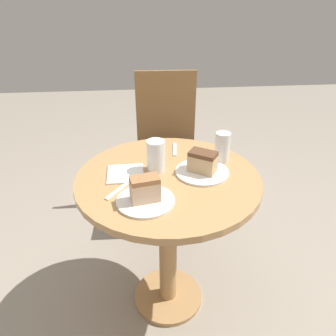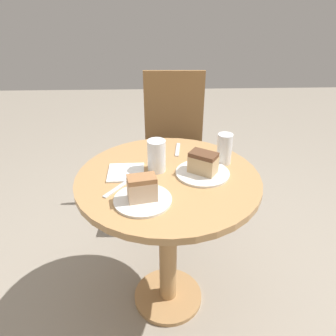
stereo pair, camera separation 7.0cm
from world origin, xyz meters
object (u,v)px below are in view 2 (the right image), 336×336
object	(u,v)px
cake_slice_far	(203,163)
glass_water	(224,150)
chair	(174,146)
cake_slice_near	(142,188)
glass_lemonade	(157,157)
plate_near	(143,200)
plate_far	(202,173)

from	to	relation	value
cake_slice_far	glass_water	distance (m)	0.15
glass_water	chair	bearing A→B (deg)	104.81
cake_slice_near	glass_lemonade	world-z (taller)	glass_lemonade
plate_near	glass_lemonade	distance (m)	0.25
chair	cake_slice_near	size ratio (longest dim) A/B	8.40
plate_far	cake_slice_near	distance (m)	0.32
chair	glass_lemonade	xyz separation A→B (m)	(-0.12, -0.77, 0.32)
cake_slice_far	glass_lemonade	xyz separation A→B (m)	(-0.20, 0.04, 0.01)
cake_slice_far	chair	bearing A→B (deg)	95.62
chair	cake_slice_near	xyz separation A→B (m)	(-0.17, -1.01, 0.32)
plate_far	glass_lemonade	size ratio (longest dim) A/B	1.63
glass_water	cake_slice_far	bearing A→B (deg)	-137.38
chair	plate_near	world-z (taller)	chair
chair	cake_slice_near	world-z (taller)	chair
chair	glass_lemonade	bearing A→B (deg)	-96.65
glass_lemonade	glass_water	bearing A→B (deg)	11.14
plate_near	cake_slice_near	world-z (taller)	cake_slice_near
plate_near	glass_lemonade	world-z (taller)	glass_lemonade
chair	plate_far	distance (m)	0.86
glass_lemonade	glass_water	world-z (taller)	glass_lemonade
glass_water	plate_near	bearing A→B (deg)	-140.89
cake_slice_near	plate_near	bearing A→B (deg)	180.00
chair	plate_far	size ratio (longest dim) A/B	4.27
chair	glass_lemonade	size ratio (longest dim) A/B	6.96
plate_near	cake_slice_near	xyz separation A→B (m)	(0.00, 0.00, 0.05)
cake_slice_near	glass_water	size ratio (longest dim) A/B	0.84
chair	glass_lemonade	world-z (taller)	chair
plate_far	glass_water	xyz separation A→B (m)	(0.11, 0.10, 0.06)
cake_slice_near	glass_lemonade	xyz separation A→B (m)	(0.05, 0.23, 0.00)
cake_slice_far	glass_lemonade	distance (m)	0.20
plate_near	glass_lemonade	size ratio (longest dim) A/B	1.56
chair	cake_slice_near	distance (m)	1.07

